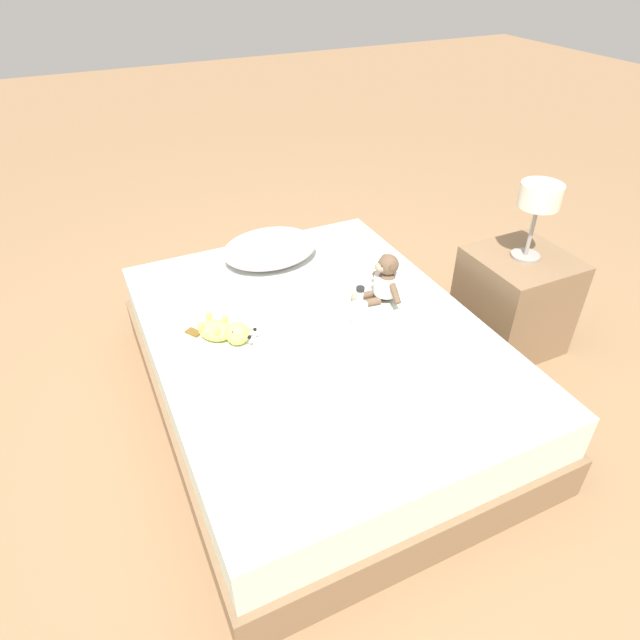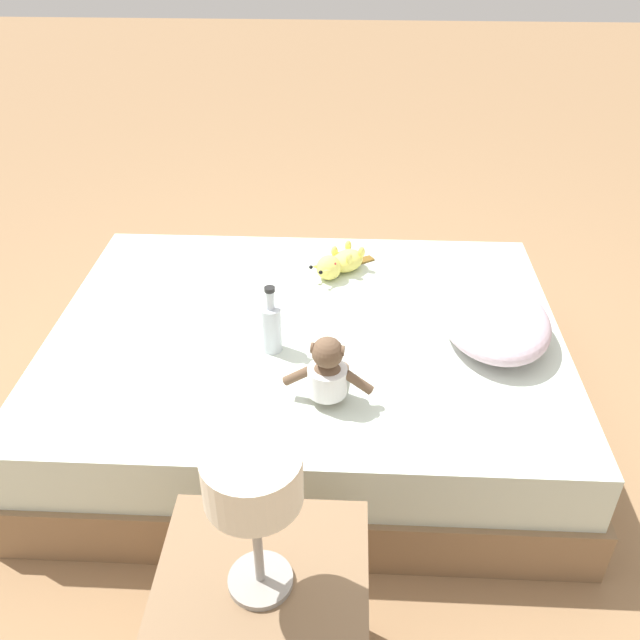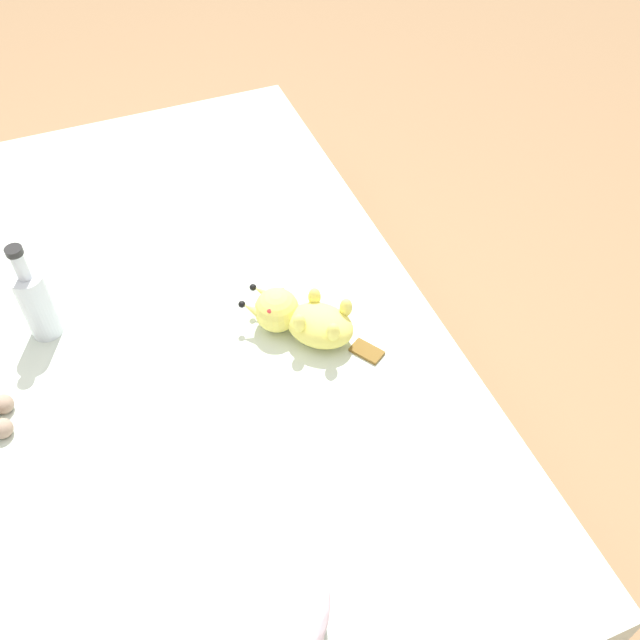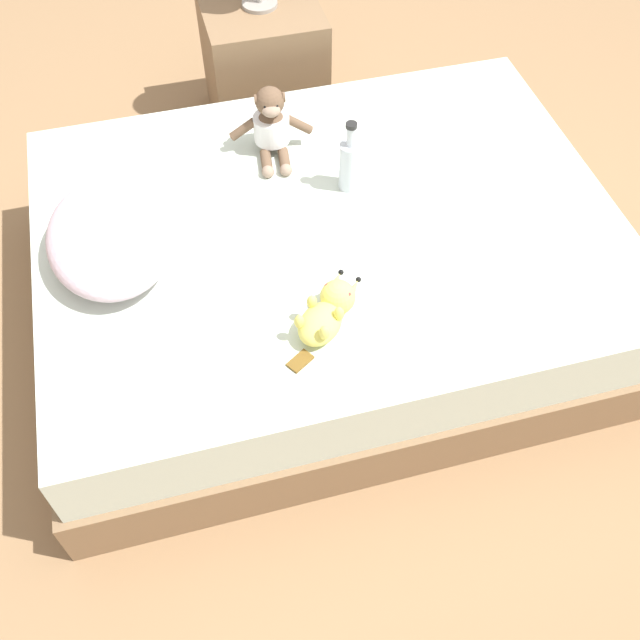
# 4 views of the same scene
# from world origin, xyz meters

# --- Properties ---
(ground_plane) EXTENTS (16.00, 16.00, 0.00)m
(ground_plane) POSITION_xyz_m (0.00, 0.00, 0.00)
(ground_plane) COLOR #93704C
(bed) EXTENTS (1.43, 1.87, 0.42)m
(bed) POSITION_xyz_m (0.00, 0.00, 0.21)
(bed) COLOR #846647
(bed) RESTS_ON ground_plane
(pillow) EXTENTS (0.51, 0.38, 0.15)m
(pillow) POSITION_xyz_m (0.03, 0.66, 0.49)
(pillow) COLOR silver
(pillow) RESTS_ON bed
(plush_monkey) EXTENTS (0.24, 0.29, 0.24)m
(plush_monkey) POSITION_xyz_m (0.38, 0.09, 0.51)
(plush_monkey) COLOR brown
(plush_monkey) RESTS_ON bed
(plush_yellow_creature) EXTENTS (0.27, 0.27, 0.10)m
(plush_yellow_creature) POSITION_xyz_m (-0.39, 0.11, 0.47)
(plush_yellow_creature) COLOR #EAE066
(plush_yellow_creature) RESTS_ON bed
(glass_bottle) EXTENTS (0.07, 0.07, 0.25)m
(glass_bottle) POSITION_xyz_m (0.14, -0.11, 0.51)
(glass_bottle) COLOR silver
(glass_bottle) RESTS_ON bed
(bedside_lamp) EXTENTS (0.19, 0.19, 0.38)m
(bedside_lamp) POSITION_xyz_m (1.12, -0.02, 0.83)
(bedside_lamp) COLOR gray
(bedside_lamp) RESTS_ON nightstand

